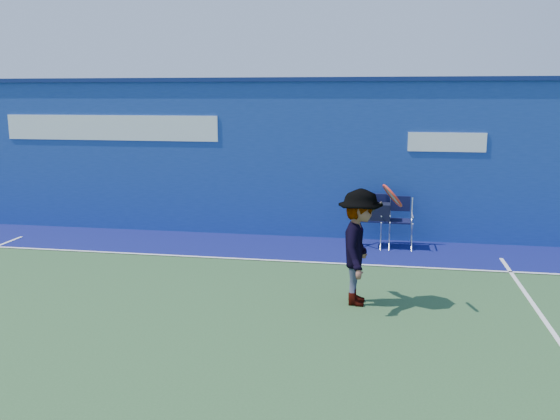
% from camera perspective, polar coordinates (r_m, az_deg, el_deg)
% --- Properties ---
extents(ground, '(80.00, 80.00, 0.00)m').
position_cam_1_polar(ground, '(7.28, -10.91, -11.42)').
color(ground, '#2D512B').
rests_on(ground, ground).
extents(stadium_wall, '(24.00, 0.50, 3.08)m').
position_cam_1_polar(stadium_wall, '(11.79, -2.19, 5.16)').
color(stadium_wall, navy).
rests_on(stadium_wall, ground).
extents(out_of_bounds_strip, '(24.00, 1.80, 0.01)m').
position_cam_1_polar(out_of_bounds_strip, '(11.01, -3.33, -3.46)').
color(out_of_bounds_strip, '#0D1355').
rests_on(out_of_bounds_strip, ground).
extents(court_lines, '(24.00, 12.00, 0.01)m').
position_cam_1_polar(court_lines, '(7.80, -9.33, -9.72)').
color(court_lines, white).
rests_on(court_lines, out_of_bounds_strip).
extents(directors_chair_left, '(0.56, 0.52, 0.95)m').
position_cam_1_polar(directors_chair_left, '(10.98, 9.04, -1.46)').
color(directors_chair_left, silver).
rests_on(directors_chair_left, ground).
extents(directors_chair_right, '(0.55, 0.49, 0.92)m').
position_cam_1_polar(directors_chair_right, '(11.02, 11.12, -2.11)').
color(directors_chair_right, silver).
rests_on(directors_chair_right, ground).
extents(water_bottle, '(0.07, 0.07, 0.22)m').
position_cam_1_polar(water_bottle, '(11.13, 7.81, -2.81)').
color(water_bottle, silver).
rests_on(water_bottle, ground).
extents(tennis_player, '(0.88, 1.02, 1.65)m').
position_cam_1_polar(tennis_player, '(7.90, 7.67, -3.55)').
color(tennis_player, '#EA4738').
rests_on(tennis_player, ground).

